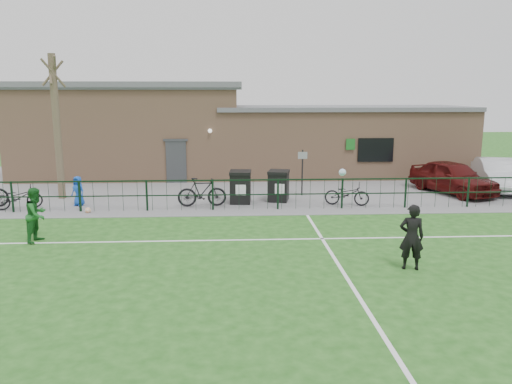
{
  "coord_description": "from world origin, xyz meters",
  "views": [
    {
      "loc": [
        -0.81,
        -10.71,
        4.45
      ],
      "look_at": [
        0.0,
        5.0,
        1.3
      ],
      "focal_mm": 35.0,
      "sensor_mm": 36.0,
      "label": 1
    }
  ],
  "objects_px": {
    "wheelie_bin_left": "(240,188)",
    "bicycle_c": "(18,197)",
    "bicycle_d": "(202,192)",
    "spectator_child": "(78,191)",
    "sign_post": "(302,173)",
    "bare_tree": "(57,128)",
    "bicycle_e": "(347,194)",
    "ball_ground": "(88,210)",
    "outfield_player": "(37,215)",
    "wheelie_bin_right": "(279,187)",
    "car_maroon": "(453,177)",
    "car_silver": "(497,175)"
  },
  "relations": [
    {
      "from": "wheelie_bin_left",
      "to": "bicycle_c",
      "type": "relative_size",
      "value": 0.71
    },
    {
      "from": "bicycle_d",
      "to": "spectator_child",
      "type": "height_order",
      "value": "spectator_child"
    },
    {
      "from": "wheelie_bin_left",
      "to": "bicycle_d",
      "type": "distance_m",
      "value": 1.64
    },
    {
      "from": "bicycle_c",
      "to": "sign_post",
      "type": "bearing_deg",
      "value": -100.2
    },
    {
      "from": "bare_tree",
      "to": "bicycle_d",
      "type": "xyz_separation_m",
      "value": [
        6.05,
        -1.89,
        -2.41
      ]
    },
    {
      "from": "bicycle_e",
      "to": "bare_tree",
      "type": "bearing_deg",
      "value": 94.98
    },
    {
      "from": "bare_tree",
      "to": "ball_ground",
      "type": "height_order",
      "value": "bare_tree"
    },
    {
      "from": "bicycle_e",
      "to": "outfield_player",
      "type": "relative_size",
      "value": 1.05
    },
    {
      "from": "bicycle_c",
      "to": "outfield_player",
      "type": "bearing_deg",
      "value": -171.96
    },
    {
      "from": "sign_post",
      "to": "wheelie_bin_right",
      "type": "bearing_deg",
      "value": -136.42
    },
    {
      "from": "sign_post",
      "to": "car_maroon",
      "type": "relative_size",
      "value": 0.47
    },
    {
      "from": "bare_tree",
      "to": "wheelie_bin_left",
      "type": "xyz_separation_m",
      "value": [
        7.58,
        -1.29,
        -2.37
      ]
    },
    {
      "from": "bicycle_e",
      "to": "car_silver",
      "type": "bearing_deg",
      "value": -55.59
    },
    {
      "from": "car_maroon",
      "to": "outfield_player",
      "type": "height_order",
      "value": "outfield_player"
    },
    {
      "from": "bare_tree",
      "to": "car_maroon",
      "type": "relative_size",
      "value": 1.4
    },
    {
      "from": "car_maroon",
      "to": "bicycle_e",
      "type": "bearing_deg",
      "value": -177.42
    },
    {
      "from": "wheelie_bin_right",
      "to": "outfield_player",
      "type": "bearing_deg",
      "value": -132.86
    },
    {
      "from": "wheelie_bin_right",
      "to": "car_maroon",
      "type": "xyz_separation_m",
      "value": [
        7.89,
        1.18,
        0.14
      ]
    },
    {
      "from": "bicycle_d",
      "to": "outfield_player",
      "type": "relative_size",
      "value": 1.15
    },
    {
      "from": "bicycle_c",
      "to": "bicycle_e",
      "type": "height_order",
      "value": "bicycle_e"
    },
    {
      "from": "wheelie_bin_right",
      "to": "bicycle_e",
      "type": "relative_size",
      "value": 0.68
    },
    {
      "from": "wheelie_bin_right",
      "to": "bicycle_c",
      "type": "height_order",
      "value": "wheelie_bin_right"
    },
    {
      "from": "spectator_child",
      "to": "bare_tree",
      "type": "bearing_deg",
      "value": 152.27
    },
    {
      "from": "bicycle_e",
      "to": "ball_ground",
      "type": "distance_m",
      "value": 10.02
    },
    {
      "from": "car_silver",
      "to": "spectator_child",
      "type": "height_order",
      "value": "car_silver"
    },
    {
      "from": "bare_tree",
      "to": "wheelie_bin_right",
      "type": "xyz_separation_m",
      "value": [
        9.17,
        -1.02,
        -2.39
      ]
    },
    {
      "from": "bicycle_c",
      "to": "bare_tree",
      "type": "bearing_deg",
      "value": -47.59
    },
    {
      "from": "wheelie_bin_left",
      "to": "car_silver",
      "type": "xyz_separation_m",
      "value": [
        11.83,
        2.06,
        0.11
      ]
    },
    {
      "from": "spectator_child",
      "to": "bicycle_d",
      "type": "bearing_deg",
      "value": 20.38
    },
    {
      "from": "wheelie_bin_right",
      "to": "bicycle_c",
      "type": "distance_m",
      "value": 10.22
    },
    {
      "from": "bare_tree",
      "to": "wheelie_bin_left",
      "type": "relative_size",
      "value": 4.89
    },
    {
      "from": "bare_tree",
      "to": "spectator_child",
      "type": "relative_size",
      "value": 5.07
    },
    {
      "from": "outfield_player",
      "to": "car_silver",
      "type": "bearing_deg",
      "value": -56.94
    },
    {
      "from": "wheelie_bin_right",
      "to": "bicycle_e",
      "type": "height_order",
      "value": "wheelie_bin_right"
    },
    {
      "from": "bare_tree",
      "to": "spectator_child",
      "type": "xyz_separation_m",
      "value": [
        1.14,
        -1.49,
        -2.39
      ]
    },
    {
      "from": "spectator_child",
      "to": "sign_post",
      "type": "bearing_deg",
      "value": 34.56
    },
    {
      "from": "bicycle_c",
      "to": "outfield_player",
      "type": "relative_size",
      "value": 1.04
    },
    {
      "from": "bicycle_c",
      "to": "car_maroon",
      "type": "bearing_deg",
      "value": -103.62
    },
    {
      "from": "wheelie_bin_left",
      "to": "bicycle_c",
      "type": "xyz_separation_m",
      "value": [
        -8.59,
        -0.67,
        -0.16
      ]
    },
    {
      "from": "wheelie_bin_left",
      "to": "wheelie_bin_right",
      "type": "height_order",
      "value": "wheelie_bin_left"
    },
    {
      "from": "car_silver",
      "to": "bicycle_d",
      "type": "relative_size",
      "value": 2.29
    },
    {
      "from": "wheelie_bin_right",
      "to": "spectator_child",
      "type": "distance_m",
      "value": 8.05
    },
    {
      "from": "wheelie_bin_left",
      "to": "outfield_player",
      "type": "distance_m",
      "value": 8.02
    },
    {
      "from": "wheelie_bin_right",
      "to": "bicycle_d",
      "type": "height_order",
      "value": "wheelie_bin_right"
    },
    {
      "from": "bicycle_e",
      "to": "wheelie_bin_left",
      "type": "bearing_deg",
      "value": 95.21
    },
    {
      "from": "wheelie_bin_right",
      "to": "bicycle_d",
      "type": "relative_size",
      "value": 0.62
    },
    {
      "from": "bicycle_d",
      "to": "bicycle_e",
      "type": "xyz_separation_m",
      "value": [
        5.76,
        -0.09,
        -0.12
      ]
    },
    {
      "from": "bicycle_c",
      "to": "ball_ground",
      "type": "height_order",
      "value": "bicycle_c"
    },
    {
      "from": "wheelie_bin_right",
      "to": "bicycle_e",
      "type": "xyz_separation_m",
      "value": [
        2.64,
        -0.96,
        -0.13
      ]
    },
    {
      "from": "wheelie_bin_right",
      "to": "car_silver",
      "type": "xyz_separation_m",
      "value": [
        10.25,
        1.8,
        0.13
      ]
    }
  ]
}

